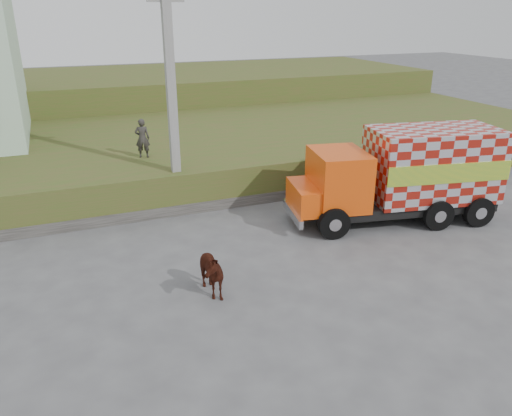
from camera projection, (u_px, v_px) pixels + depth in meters
name	position (u px, v px, depth m)	size (l,w,h in m)	color
ground	(248.00, 258.00, 14.94)	(120.00, 120.00, 0.00)	#474749
embankment	(171.00, 152.00, 23.28)	(40.00, 12.00, 1.50)	#3A541C
embankment_far	(130.00, 97.00, 33.34)	(40.00, 12.00, 3.00)	#3A541C
retaining_strip	(153.00, 212.00, 17.79)	(16.00, 0.50, 0.40)	#595651
utility_pole	(172.00, 99.00, 17.05)	(1.20, 0.30, 8.00)	gray
cargo_truck	(405.00, 174.00, 17.14)	(7.46, 3.62, 3.20)	black
cow	(207.00, 272.00, 12.84)	(0.69, 1.52, 1.28)	black
pedestrian	(142.00, 138.00, 19.39)	(0.56, 0.37, 1.53)	#2D2C28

